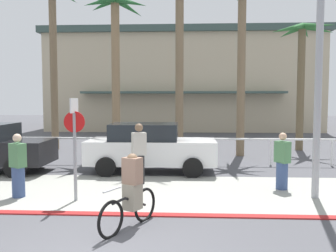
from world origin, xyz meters
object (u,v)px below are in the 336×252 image
Objects in this scene: palm_tree_3 at (116,37)px; palm_tree_5 at (242,24)px; palm_tree_6 at (302,56)px; cyclist_black_0 at (131,193)px; car_white_2 at (150,147)px; pedestrian_0 at (282,164)px; pedestrian_2 at (18,168)px; palm_tree_2 at (53,28)px; streetlight_curb at (323,27)px; pedestrian_1 at (139,156)px; stop_sign_bike_lane at (75,134)px.

palm_tree_3 is 5.53m from palm_tree_5.
cyclist_black_0 is at bearing -120.55° from palm_tree_6.
palm_tree_5 is 1.77× the size of car_white_2.
pedestrian_2 is (-6.98, -1.18, 0.03)m from pedestrian_0.
palm_tree_2 reaches higher than car_white_2.
streetlight_curb is at bearing 26.00° from cyclist_black_0.
palm_tree_6 reaches higher than pedestrian_1.
palm_tree_3 reaches higher than pedestrian_1.
stop_sign_bike_lane is at bearing -9.50° from pedestrian_2.
pedestrian_2 reaches higher than pedestrian_0.
palm_tree_3 is 1.58× the size of car_white_2.
car_white_2 is at bearing -139.91° from palm_tree_6.
stop_sign_bike_lane reaches higher than pedestrian_1.
palm_tree_5 reaches higher than palm_tree_6.
palm_tree_3 is 10.10m from cyclist_black_0.
car_white_2 is 2.66× the size of pedestrian_2.
pedestrian_2 is at bearing -132.33° from palm_tree_5.
streetlight_curb is 8.39m from pedestrian_2.
palm_tree_5 is (8.99, -1.57, -0.19)m from palm_tree_2.
streetlight_curb is 6.01m from pedestrian_1.
cyclist_black_0 is 3.67m from pedestrian_1.
cyclist_black_0 is 4.94m from pedestrian_0.
streetlight_curb is 3.75m from pedestrian_0.
stop_sign_bike_lane is at bearing -176.42° from streetlight_curb.
palm_tree_6 is 14.05m from pedestrian_2.
palm_tree_6 is at bearing 70.24° from pedestrian_0.
streetlight_curb reaches higher than palm_tree_6.
stop_sign_bike_lane is at bearing -131.16° from palm_tree_6.
car_white_2 is (1.48, 3.75, -0.81)m from stop_sign_bike_lane.
pedestrian_2 is (-2.91, -1.63, -0.09)m from pedestrian_1.
stop_sign_bike_lane is 10.08m from palm_tree_5.
streetlight_curb reaches higher than pedestrian_2.
streetlight_curb is at bearing -41.75° from palm_tree_2.
streetlight_curb is at bearing -59.42° from pedestrian_0.
stop_sign_bike_lane is at bearing -67.30° from palm_tree_2.
streetlight_curb is at bearing -36.46° from car_white_2.
pedestrian_1 is at bearing 162.10° from streetlight_curb.
palm_tree_3 is at bearing 79.58° from pedestrian_2.
car_white_2 is at bearing 91.88° from cyclist_black_0.
palm_tree_6 is at bearing 30.50° from palm_tree_5.
pedestrian_0 is at bearing -44.49° from palm_tree_3.
palm_tree_2 is 1.85× the size of car_white_2.
streetlight_curb is at bearing -46.48° from palm_tree_3.
pedestrian_1 is at bearing -123.55° from palm_tree_5.
pedestrian_0 is (5.73, -5.63, -4.43)m from palm_tree_3.
streetlight_curb is 4.53× the size of pedestrian_2.
cyclist_black_0 is at bearing -77.39° from palm_tree_3.
palm_tree_5 reaches higher than palm_tree_3.
pedestrian_0 is at bearing -39.96° from palm_tree_2.
pedestrian_1 is at bearing 29.33° from pedestrian_2.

